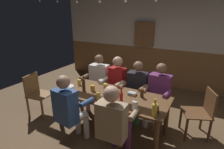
% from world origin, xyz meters
% --- Properties ---
extents(ground_plane, '(7.35, 7.35, 0.00)m').
position_xyz_m(ground_plane, '(0.00, 0.00, 0.00)').
color(ground_plane, brown).
extents(back_wall_upper, '(6.13, 0.12, 1.45)m').
position_xyz_m(back_wall_upper, '(0.00, 2.84, 1.84)').
color(back_wall_upper, beige).
extents(back_wall_wainscot, '(6.13, 0.12, 1.11)m').
position_xyz_m(back_wall_wainscot, '(0.00, 2.84, 0.56)').
color(back_wall_wainscot, brown).
rests_on(back_wall_wainscot, ground_plane).
extents(dining_table, '(2.04, 0.83, 0.73)m').
position_xyz_m(dining_table, '(0.00, 0.11, 0.64)').
color(dining_table, brown).
rests_on(dining_table, ground_plane).
extents(person_0, '(0.57, 0.53, 1.23)m').
position_xyz_m(person_0, '(-0.69, 0.76, 0.68)').
color(person_0, silver).
rests_on(person_0, ground_plane).
extents(person_1, '(0.53, 0.54, 1.24)m').
position_xyz_m(person_1, '(-0.24, 0.75, 0.68)').
color(person_1, '#AD1919').
rests_on(person_1, ground_plane).
extents(person_2, '(0.55, 0.54, 1.20)m').
position_xyz_m(person_2, '(0.23, 0.75, 0.66)').
color(person_2, black).
rests_on(person_2, ground_plane).
extents(person_3, '(0.57, 0.56, 1.22)m').
position_xyz_m(person_3, '(0.68, 0.76, 0.67)').
color(person_3, '#6B2D66').
rests_on(person_3, ground_plane).
extents(person_4, '(0.54, 0.56, 1.24)m').
position_xyz_m(person_4, '(-0.40, -0.54, 0.68)').
color(person_4, '#2D4C84').
rests_on(person_4, ground_plane).
extents(person_5, '(0.56, 0.53, 1.24)m').
position_xyz_m(person_5, '(0.41, -0.54, 0.68)').
color(person_5, '#997F60').
rests_on(person_5, ground_plane).
extents(chair_empty_near_right, '(0.49, 0.49, 0.88)m').
position_xyz_m(chair_empty_near_right, '(-1.69, -0.11, 0.48)').
color(chair_empty_near_right, brown).
rests_on(chair_empty_near_right, ground_plane).
extents(chair_empty_near_left, '(0.58, 0.58, 0.88)m').
position_xyz_m(chair_empty_near_left, '(1.46, 0.72, 0.48)').
color(chair_empty_near_left, brown).
rests_on(chair_empty_near_left, ground_plane).
extents(condiment_caddy, '(0.14, 0.10, 0.05)m').
position_xyz_m(condiment_caddy, '(0.34, 0.27, 0.76)').
color(condiment_caddy, '#B2B7BC').
rests_on(condiment_caddy, dining_table).
extents(plate_0, '(0.24, 0.24, 0.01)m').
position_xyz_m(plate_0, '(-0.91, 0.01, 0.74)').
color(plate_0, white).
rests_on(plate_0, dining_table).
extents(bottle_0, '(0.07, 0.07, 0.27)m').
position_xyz_m(bottle_0, '(0.88, -0.22, 0.84)').
color(bottle_0, gold).
rests_on(bottle_0, dining_table).
extents(bottle_1, '(0.06, 0.06, 0.29)m').
position_xyz_m(bottle_1, '(-0.51, -0.00, 0.84)').
color(bottle_1, '#593314').
rests_on(bottle_1, dining_table).
extents(bottle_2, '(0.05, 0.05, 0.30)m').
position_xyz_m(bottle_2, '(0.34, -0.16, 0.85)').
color(bottle_2, red).
rests_on(bottle_2, dining_table).
extents(pint_glass_0, '(0.06, 0.06, 0.15)m').
position_xyz_m(pint_glass_0, '(0.52, 0.27, 0.81)').
color(pint_glass_0, '#4C2D19').
rests_on(pint_glass_0, dining_table).
extents(pint_glass_1, '(0.07, 0.07, 0.12)m').
position_xyz_m(pint_glass_1, '(-0.19, 0.24, 0.79)').
color(pint_glass_1, '#E5C64C').
rests_on(pint_glass_1, dining_table).
extents(pint_glass_2, '(0.07, 0.07, 0.10)m').
position_xyz_m(pint_glass_2, '(0.88, -0.13, 0.78)').
color(pint_glass_2, '#4C2D19').
rests_on(pint_glass_2, dining_table).
extents(pint_glass_3, '(0.08, 0.08, 0.11)m').
position_xyz_m(pint_glass_3, '(-0.37, 0.09, 0.79)').
color(pint_glass_3, gold).
rests_on(pint_glass_3, dining_table).
extents(pint_glass_4, '(0.07, 0.07, 0.14)m').
position_xyz_m(pint_glass_4, '(-0.07, -0.18, 0.80)').
color(pint_glass_4, '#E5C64C').
rests_on(pint_glass_4, dining_table).
extents(pint_glass_5, '(0.08, 0.08, 0.15)m').
position_xyz_m(pint_glass_5, '(0.58, -0.19, 0.80)').
color(pint_glass_5, white).
rests_on(pint_glass_5, dining_table).
extents(pint_glass_6, '(0.07, 0.07, 0.11)m').
position_xyz_m(pint_glass_6, '(-0.77, 0.20, 0.79)').
color(pint_glass_6, '#E5C64C').
rests_on(pint_glass_6, dining_table).
extents(wall_dart_cabinet, '(0.56, 0.15, 0.70)m').
position_xyz_m(wall_dart_cabinet, '(-0.32, 2.71, 1.51)').
color(wall_dart_cabinet, brown).
extents(string_lights, '(4.32, 0.04, 0.10)m').
position_xyz_m(string_lights, '(0.00, 0.65, 2.32)').
color(string_lights, '#F9EAB2').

